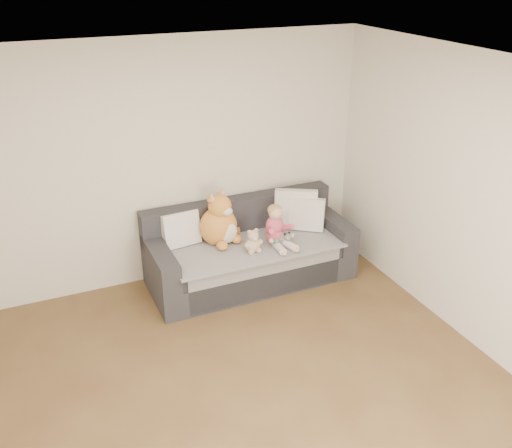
% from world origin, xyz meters
% --- Properties ---
extents(room_shell, '(5.00, 5.00, 5.00)m').
position_xyz_m(room_shell, '(0.00, 0.42, 1.30)').
color(room_shell, brown).
rests_on(room_shell, ground).
extents(sofa, '(2.20, 0.94, 0.85)m').
position_xyz_m(sofa, '(0.81, 2.06, 0.31)').
color(sofa, '#26262A').
rests_on(sofa, ground).
extents(cushion_left, '(0.42, 0.24, 0.38)m').
position_xyz_m(cushion_left, '(0.11, 2.26, 0.66)').
color(cushion_left, silver).
rests_on(cushion_left, sofa).
extents(cushion_right_back, '(0.52, 0.42, 0.45)m').
position_xyz_m(cushion_right_back, '(1.43, 2.17, 0.69)').
color(cushion_right_back, silver).
rests_on(cushion_right_back, sofa).
extents(cushion_right_front, '(0.43, 0.38, 0.38)m').
position_xyz_m(cushion_right_front, '(1.51, 2.06, 0.65)').
color(cushion_right_front, silver).
rests_on(cushion_right_front, sofa).
extents(toddler, '(0.31, 0.45, 0.44)m').
position_xyz_m(toddler, '(1.05, 1.88, 0.66)').
color(toddler, '#CC485B').
rests_on(toddler, sofa).
extents(plush_cat, '(0.49, 0.50, 0.62)m').
position_xyz_m(plush_cat, '(0.51, 2.14, 0.70)').
color(plush_cat, orange).
rests_on(plush_cat, sofa).
extents(teddy_bear, '(0.21, 0.16, 0.26)m').
position_xyz_m(teddy_bear, '(0.74, 1.80, 0.58)').
color(teddy_bear, tan).
rests_on(teddy_bear, sofa).
extents(plush_cow, '(0.13, 0.20, 0.16)m').
position_xyz_m(plush_cow, '(1.11, 1.83, 0.54)').
color(plush_cow, white).
rests_on(plush_cow, sofa).
extents(sippy_cup, '(0.10, 0.06, 0.10)m').
position_xyz_m(sippy_cup, '(1.00, 1.77, 0.53)').
color(sippy_cup, '#4F3EAA').
rests_on(sippy_cup, sofa).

